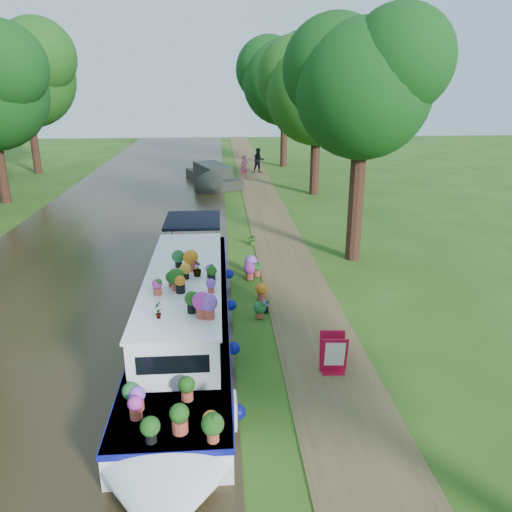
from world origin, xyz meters
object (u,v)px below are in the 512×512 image
Objects in this scene: second_boat at (212,176)px; pedestrian_dark at (259,161)px; pedestrian_pink at (244,167)px; sandwich_board at (333,355)px; plant_boat at (185,311)px.

second_boat is 5.57m from pedestrian_dark.
pedestrian_pink is at bearing -127.09° from pedestrian_dark.
pedestrian_pink is (-0.78, 25.41, 0.41)m from sandwich_board.
pedestrian_dark reaches higher than sandwich_board.
plant_boat is 3.97m from sandwich_board.
sandwich_board is 0.52× the size of pedestrian_dark.
pedestrian_pink is 2.67m from pedestrian_dark.
pedestrian_dark is (3.96, 25.99, 0.10)m from plant_boat.
sandwich_board is at bearing -100.98° from pedestrian_dark.
pedestrian_dark reaches higher than pedestrian_pink.
pedestrian_dark is (3.46, 4.35, 0.39)m from second_boat.
second_boat is 23.63m from sandwich_board.
second_boat is 4.46× the size of pedestrian_pink.
second_boat is at bearing 101.62° from sandwich_board.
sandwich_board is 27.79m from pedestrian_dark.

